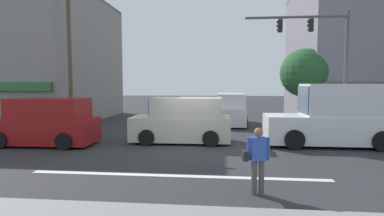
% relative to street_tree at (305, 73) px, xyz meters
% --- Properties ---
extents(ground_plane, '(120.00, 120.00, 0.00)m').
position_rel_street_tree_xyz_m(ground_plane, '(-6.43, -7.12, -3.42)').
color(ground_plane, '#2B2B2D').
extents(lane_marking_stripe, '(9.00, 0.24, 0.01)m').
position_rel_street_tree_xyz_m(lane_marking_stripe, '(-6.43, -10.62, -3.42)').
color(lane_marking_stripe, silver).
rests_on(lane_marking_stripe, ground).
extents(building_left_block, '(10.42, 11.72, 9.44)m').
position_rel_street_tree_xyz_m(building_left_block, '(-19.75, 2.86, 1.30)').
color(building_left_block, gray).
rests_on(building_left_block, ground).
extents(building_right_corner, '(10.99, 9.18, 9.80)m').
position_rel_street_tree_xyz_m(building_right_corner, '(5.90, 3.48, 1.48)').
color(building_right_corner, slate).
rests_on(building_right_corner, ground).
extents(street_tree, '(3.00, 3.00, 4.94)m').
position_rel_street_tree_xyz_m(street_tree, '(0.00, 0.00, 0.00)').
color(street_tree, '#4C3823').
rests_on(street_tree, ground).
extents(utility_pole_near_left, '(1.40, 0.22, 8.35)m').
position_rel_street_tree_xyz_m(utility_pole_near_left, '(-13.49, -3.35, 0.90)').
color(utility_pole_near_left, brown).
rests_on(utility_pole_near_left, ground).
extents(utility_pole_far_right, '(1.40, 0.22, 7.83)m').
position_rel_street_tree_xyz_m(utility_pole_far_right, '(1.44, 1.64, 0.64)').
color(utility_pole_far_right, brown).
rests_on(utility_pole_far_right, ground).
extents(traffic_light_mast, '(4.89, 0.25, 6.20)m').
position_rel_street_tree_xyz_m(traffic_light_mast, '(-0.18, -4.19, 0.75)').
color(traffic_light_mast, '#47474C').
rests_on(traffic_light_mast, ground).
extents(van_crossing_leftbound, '(4.62, 2.09, 2.11)m').
position_rel_street_tree_xyz_m(van_crossing_leftbound, '(-6.92, -5.42, -2.42)').
color(van_crossing_leftbound, '#B7B29E').
rests_on(van_crossing_leftbound, ground).
extents(van_crossing_rightbound, '(2.04, 4.60, 2.11)m').
position_rel_street_tree_xyz_m(van_crossing_rightbound, '(-4.51, 0.99, -2.42)').
color(van_crossing_rightbound, silver).
rests_on(van_crossing_rightbound, ground).
extents(van_approaching_near, '(4.63, 2.10, 2.11)m').
position_rel_street_tree_xyz_m(van_approaching_near, '(-12.97, -6.68, -2.42)').
color(van_approaching_near, maroon).
rests_on(van_approaching_near, ground).
extents(box_truck_crossing_center, '(5.61, 2.26, 2.75)m').
position_rel_street_tree_xyz_m(box_truck_crossing_center, '(-0.13, -5.58, -2.17)').
color(box_truck_crossing_center, silver).
rests_on(box_truck_crossing_center, ground).
extents(pedestrian_foreground_with_bag, '(0.69, 0.29, 1.67)m').
position_rel_street_tree_xyz_m(pedestrian_foreground_with_bag, '(-4.23, -11.91, -2.47)').
color(pedestrian_foreground_with_bag, '#4C4742').
rests_on(pedestrian_foreground_with_bag, ground).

